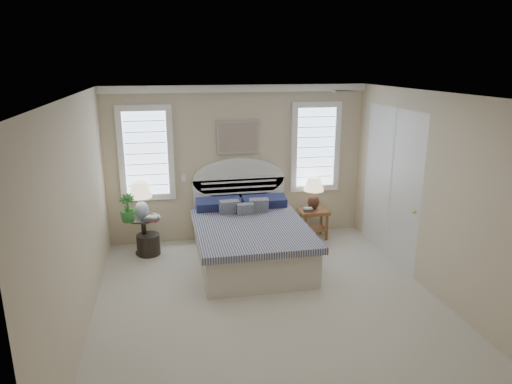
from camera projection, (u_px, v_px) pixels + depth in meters
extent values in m
cube|color=beige|center=(270.00, 305.00, 5.98)|extent=(4.50, 5.00, 0.01)
cube|color=white|center=(272.00, 95.00, 5.24)|extent=(4.50, 5.00, 0.01)
cube|color=beige|center=(238.00, 164.00, 7.96)|extent=(4.50, 0.02, 2.70)
cube|color=beige|center=(78.00, 219.00, 5.17)|extent=(0.02, 5.00, 2.70)
cube|color=beige|center=(436.00, 196.00, 6.04)|extent=(0.02, 5.00, 2.70)
cube|color=white|center=(238.00, 88.00, 7.57)|extent=(4.50, 0.08, 0.12)
cube|color=#B2B2B2|center=(344.00, 91.00, 6.23)|extent=(0.30, 0.20, 0.02)
cube|color=white|center=(184.00, 178.00, 7.82)|extent=(0.08, 0.01, 0.12)
cube|color=#C9E1FF|center=(146.00, 153.00, 7.58)|extent=(0.90, 0.06, 1.60)
cube|color=#C9E1FF|center=(315.00, 147.00, 8.14)|extent=(0.90, 0.06, 1.60)
cube|color=silver|center=(238.00, 137.00, 7.80)|extent=(0.74, 0.04, 0.58)
cube|color=silver|center=(391.00, 184.00, 7.21)|extent=(0.02, 1.80, 2.40)
cube|color=silver|center=(251.00, 246.00, 7.15)|extent=(1.60, 2.10, 0.55)
cube|color=navy|center=(251.00, 229.00, 7.02)|extent=(1.72, 2.15, 0.10)
cube|color=silver|center=(239.00, 208.00, 8.12)|extent=(1.62, 0.08, 1.10)
cube|color=#1B1E44|center=(218.00, 205.00, 7.73)|extent=(0.75, 0.31, 0.23)
cube|color=#1B1E44|center=(264.00, 202.00, 7.89)|extent=(0.75, 0.31, 0.23)
cube|color=navy|center=(229.00, 209.00, 7.55)|extent=(0.33, 0.20, 0.34)
cube|color=navy|center=(259.00, 208.00, 7.65)|extent=(0.33, 0.20, 0.34)
cube|color=navy|center=(245.00, 212.00, 7.51)|extent=(0.28, 0.14, 0.29)
cylinder|color=black|center=(146.00, 252.00, 7.59)|extent=(0.32, 0.32, 0.03)
cylinder|color=black|center=(144.00, 236.00, 7.51)|extent=(0.08, 0.08, 0.60)
cylinder|color=silver|center=(143.00, 218.00, 7.42)|extent=(0.56, 0.56, 0.02)
cube|color=brown|center=(314.00, 212.00, 8.12)|extent=(0.50, 0.40, 0.06)
cube|color=brown|center=(313.00, 228.00, 8.20)|extent=(0.44, 0.34, 0.03)
cube|color=brown|center=(305.00, 229.00, 8.01)|extent=(0.04, 0.04, 0.47)
cube|color=brown|center=(300.00, 223.00, 8.29)|extent=(0.04, 0.04, 0.47)
cube|color=brown|center=(327.00, 228.00, 8.08)|extent=(0.04, 0.04, 0.47)
cube|color=brown|center=(321.00, 222.00, 8.37)|extent=(0.04, 0.04, 0.47)
cylinder|color=black|center=(148.00, 244.00, 7.50)|extent=(0.49, 0.49, 0.34)
cylinder|color=white|center=(142.00, 217.00, 7.40)|extent=(0.15, 0.15, 0.03)
ellipsoid|color=white|center=(142.00, 210.00, 7.36)|extent=(0.27, 0.27, 0.28)
cylinder|color=gold|center=(141.00, 200.00, 7.32)|extent=(0.04, 0.04, 0.10)
cylinder|color=black|center=(313.00, 208.00, 8.18)|extent=(0.13, 0.13, 0.03)
ellipsoid|color=black|center=(313.00, 202.00, 8.15)|extent=(0.24, 0.24, 0.27)
cylinder|color=gold|center=(314.00, 193.00, 8.11)|extent=(0.03, 0.03, 0.10)
imported|color=#367C31|center=(127.00, 208.00, 7.15)|extent=(0.30, 0.30, 0.45)
cube|color=#A72B29|center=(153.00, 220.00, 7.24)|extent=(0.23, 0.19, 0.03)
cube|color=#295B7B|center=(152.00, 219.00, 7.23)|extent=(0.22, 0.18, 0.03)
cube|color=beige|center=(152.00, 217.00, 7.22)|extent=(0.20, 0.17, 0.03)
cube|color=#A72B29|center=(308.00, 211.00, 8.03)|extent=(0.18, 0.14, 0.02)
cube|color=#295B7B|center=(308.00, 209.00, 8.03)|extent=(0.17, 0.13, 0.02)
cube|color=beige|center=(308.00, 208.00, 8.02)|extent=(0.16, 0.12, 0.02)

